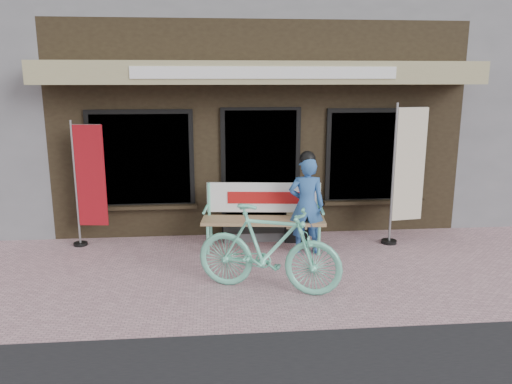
{
  "coord_description": "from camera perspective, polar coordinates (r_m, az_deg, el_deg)",
  "views": [
    {
      "loc": [
        -0.84,
        -6.35,
        2.67
      ],
      "look_at": [
        -0.2,
        0.7,
        1.05
      ],
      "focal_mm": 35.0,
      "sensor_mm": 36.0,
      "label": 1
    }
  ],
  "objects": [
    {
      "name": "bench",
      "position": [
        7.91,
        0.86,
        -2.19
      ],
      "size": [
        1.97,
        0.71,
        1.04
      ],
      "rotation": [
        0.0,
        0.0,
        -0.11
      ],
      "color": "#6FDAB6",
      "rests_on": "ground"
    },
    {
      "name": "bicycle",
      "position": [
        6.35,
        1.45,
        -6.49
      ],
      "size": [
        1.95,
        1.18,
        1.13
      ],
      "primitive_type": "imported",
      "rotation": [
        0.0,
        0.0,
        1.2
      ],
      "color": "#6FDAB6",
      "rests_on": "ground"
    },
    {
      "name": "nobori_red",
      "position": [
        8.36,
        -18.61,
        1.04
      ],
      "size": [
        0.6,
        0.24,
        2.04
      ],
      "rotation": [
        0.0,
        0.0,
        -0.11
      ],
      "color": "gray",
      "rests_on": "ground"
    },
    {
      "name": "person",
      "position": [
        7.72,
        5.78,
        -1.3
      ],
      "size": [
        0.59,
        0.42,
        1.6
      ],
      "rotation": [
        0.0,
        0.0,
        -0.11
      ],
      "color": "#305FA5",
      "rests_on": "ground"
    },
    {
      "name": "menu_stand",
      "position": [
        8.23,
        4.71,
        -3.08
      ],
      "size": [
        0.41,
        0.16,
        0.81
      ],
      "rotation": [
        0.0,
        0.0,
        -0.19
      ],
      "color": "black",
      "rests_on": "ground"
    },
    {
      "name": "storefront",
      "position": [
        11.35,
        -1.01,
        14.52
      ],
      "size": [
        7.0,
        6.77,
        6.0
      ],
      "color": "black",
      "rests_on": "ground"
    },
    {
      "name": "ground",
      "position": [
        6.94,
        2.18,
        -9.75
      ],
      "size": [
        70.0,
        70.0,
        0.0
      ],
      "primitive_type": "plane",
      "color": "#C3959D",
      "rests_on": "ground"
    },
    {
      "name": "nobori_cream",
      "position": [
        8.41,
        16.8,
        2.17
      ],
      "size": [
        0.68,
        0.28,
        2.3
      ],
      "rotation": [
        0.0,
        0.0,
        0.13
      ],
      "color": "gray",
      "rests_on": "ground"
    }
  ]
}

